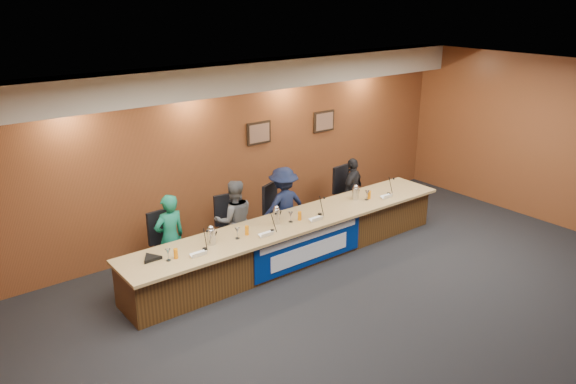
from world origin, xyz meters
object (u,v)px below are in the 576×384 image
at_px(carafe_left, 211,237).
at_px(carafe_mid, 276,217).
at_px(banner, 310,247).
at_px(panelist_d, 352,190).
at_px(office_chair_d, 348,197).
at_px(panelist_b, 234,220).
at_px(carafe_right, 355,194).
at_px(office_chair_b, 232,231).
at_px(panelist_a, 170,238).
at_px(panelist_c, 284,206).
at_px(office_chair_c, 280,217).
at_px(dais_body, 294,240).
at_px(speakerphone, 151,258).
at_px(office_chair_a, 168,249).

distance_m(carafe_left, carafe_mid, 1.24).
xyz_separation_m(banner, panelist_d, (1.96, 1.05, 0.27)).
bearing_deg(office_chair_d, panelist_b, 175.64).
xyz_separation_m(panelist_b, carafe_mid, (0.42, -0.62, 0.17)).
xyz_separation_m(carafe_left, carafe_right, (3.05, 0.06, -0.01)).
distance_m(panelist_d, office_chair_d, 0.20).
bearing_deg(office_chair_b, panelist_a, -166.76).
relative_size(panelist_c, office_chair_c, 2.99).
bearing_deg(dais_body, banner, -90.00).
bearing_deg(panelist_b, carafe_right, -176.39).
distance_m(panelist_a, office_chair_c, 2.23).
bearing_deg(panelist_a, office_chair_d, 176.31).
relative_size(banner, office_chair_c, 4.58).
bearing_deg(speakerphone, office_chair_d, 8.62).
relative_size(carafe_right, speakerphone, 0.68).
bearing_deg(office_chair_d, panelist_c, 176.91).
xyz_separation_m(carafe_mid, carafe_right, (1.81, 0.03, -0.02)).
bearing_deg(panelist_c, office_chair_a, 0.57).
distance_m(dais_body, carafe_right, 1.54).
distance_m(office_chair_b, office_chair_c, 1.04).
xyz_separation_m(banner, office_chair_b, (-0.78, 1.15, 0.10)).
height_order(banner, speakerphone, speakerphone).
height_order(banner, carafe_mid, carafe_mid).
distance_m(banner, panelist_c, 1.13).
bearing_deg(banner, carafe_left, 166.00).
relative_size(banner, panelist_c, 1.53).
bearing_deg(carafe_right, panelist_b, 165.02).
relative_size(dais_body, office_chair_b, 12.50).
relative_size(banner, office_chair_b, 4.58).
distance_m(office_chair_b, office_chair_d, 2.73).
xyz_separation_m(banner, panelist_a, (-1.96, 1.05, 0.34)).
distance_m(banner, speakerphone, 2.61).
bearing_deg(banner, speakerphone, 169.54).
distance_m(panelist_b, carafe_right, 2.31).
height_order(banner, panelist_a, panelist_a).
height_order(panelist_d, office_chair_c, panelist_d).
xyz_separation_m(office_chair_d, carafe_right, (-0.50, -0.70, 0.38)).
xyz_separation_m(dais_body, panelist_b, (-0.78, 0.64, 0.36)).
height_order(banner, panelist_b, panelist_b).
bearing_deg(office_chair_d, banner, -156.00).
distance_m(panelist_a, office_chair_d, 3.92).
bearing_deg(panelist_b, banner, 145.06).
bearing_deg(panelist_a, carafe_left, 113.74).
xyz_separation_m(panelist_b, office_chair_b, (0.00, 0.10, -0.23)).
bearing_deg(office_chair_b, carafe_right, -8.95).
relative_size(panelist_a, office_chair_b, 2.98).
distance_m(panelist_c, speakerphone, 2.86).
relative_size(banner, panelist_b, 1.56).
distance_m(dais_body, office_chair_c, 0.79).
height_order(office_chair_c, carafe_left, carafe_left).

